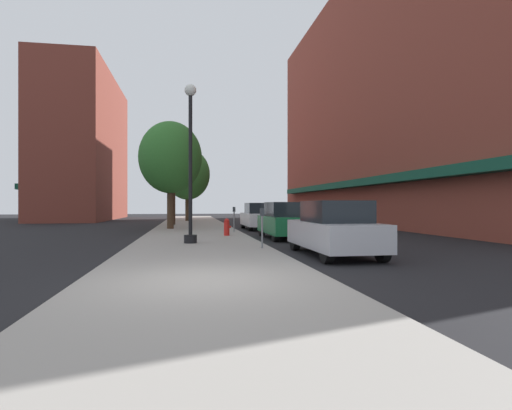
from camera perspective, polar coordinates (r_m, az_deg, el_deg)
ground_plane at (r=26.12m, az=0.09°, el=-3.35°), size 90.00×90.00×0.00m
sidewalk_slab at (r=26.76m, az=-8.76°, el=-3.15°), size 4.80×50.00×0.12m
building_right_brick at (r=34.46m, az=17.80°, el=14.02°), size 6.80×40.00×19.80m
building_far_background at (r=46.34m, az=-22.92°, el=7.29°), size 6.80×18.00×14.84m
lamppost at (r=15.33m, az=-9.20°, el=6.26°), size 0.48×0.48×5.90m
fire_hydrant at (r=18.76m, az=-4.13°, el=-3.09°), size 0.33×0.26×0.79m
parking_meter_near at (r=13.30m, az=0.87°, el=-2.51°), size 0.14×0.09×1.31m
parking_meter_far at (r=21.48m, az=-3.10°, el=-1.55°), size 0.14×0.09×1.31m
tree_near at (r=29.92m, az=-11.64°, el=6.30°), size 3.66×3.66×6.82m
tree_mid at (r=24.85m, az=-11.93°, el=6.51°), size 3.72×3.72×6.39m
tree_far at (r=36.59m, az=-9.59°, el=4.26°), size 3.95×3.95×6.41m
car_silver at (r=12.48m, az=10.90°, el=-3.33°), size 1.80×4.30×1.66m
car_green at (r=18.50m, az=4.09°, el=-2.24°), size 1.80×4.30×1.66m
car_white at (r=25.23m, az=0.42°, el=-1.64°), size 1.80×4.30×1.66m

